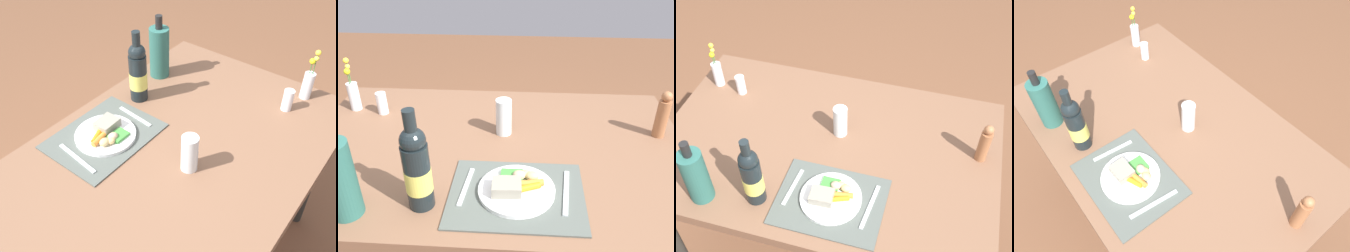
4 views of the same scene
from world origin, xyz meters
The scene contains 10 objects.
dining_table centered at (0.00, 0.00, 0.70)m, with size 1.44×0.95×0.78m.
placemat centered at (0.10, -0.26, 0.78)m, with size 0.41×0.32×0.01m, color #4F5750.
dinner_plate centered at (0.10, -0.25, 0.80)m, with size 0.24×0.24×0.05m.
fork centered at (-0.06, -0.24, 0.79)m, with size 0.01×0.18×0.01m, color silver.
knife centered at (0.25, -0.25, 0.79)m, with size 0.02×0.20×0.01m, color silver.
water_tumbler centered at (0.04, 0.09, 0.84)m, with size 0.06×0.06×0.14m.
flower_vase centered at (-0.62, 0.25, 0.86)m, with size 0.05×0.05×0.23m.
cooler_bottle centered at (-0.38, -0.37, 0.90)m, with size 0.09×0.09×0.30m.
wine_bottle centered at (-0.18, -0.32, 0.91)m, with size 0.08×0.08×0.32m.
salt_shaker centered at (-0.49, 0.22, 0.82)m, with size 0.04×0.04×0.09m, color white.
Camera 1 is at (0.82, 0.60, 1.77)m, focal length 40.73 mm.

